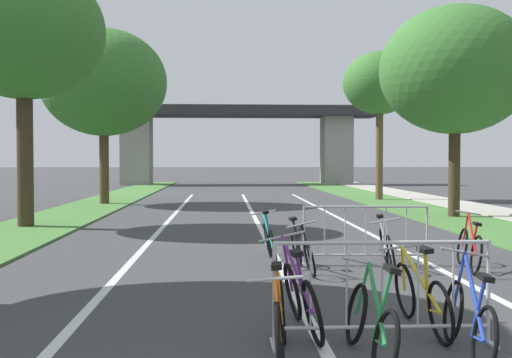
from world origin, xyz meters
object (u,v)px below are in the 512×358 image
at_px(tree_left_oak_near, 24,32).
at_px(bicycle_green_5, 371,324).
at_px(crowd_barrier_nearest, 382,294).
at_px(bicycle_yellow_3, 421,297).
at_px(bicycle_purple_0, 301,298).
at_px(bicycle_blue_8, 468,320).
at_px(bicycle_teal_2, 270,241).
at_px(bicycle_white_7, 387,247).
at_px(tree_left_maple_mid, 104,83).
at_px(tree_right_oak_mid, 380,84).
at_px(bicycle_black_4, 302,250).
at_px(bicycle_orange_6, 280,321).
at_px(bicycle_red_1, 469,248).
at_px(tree_right_cypress_far, 455,70).
at_px(crowd_barrier_second, 366,236).

xyz_separation_m(tree_left_oak_near, bicycle_green_5, (6.73, -11.54, -4.94)).
xyz_separation_m(crowd_barrier_nearest, bicycle_yellow_3, (0.55, 0.48, -0.15)).
distance_m(tree_left_oak_near, bicycle_purple_0, 13.20).
bearing_deg(bicycle_blue_8, bicycle_teal_2, 111.67).
height_order(bicycle_teal_2, bicycle_yellow_3, bicycle_teal_2).
bearing_deg(crowd_barrier_nearest, bicycle_white_7, 74.57).
bearing_deg(tree_left_maple_mid, bicycle_yellow_3, -69.84).
bearing_deg(bicycle_white_7, tree_right_oak_mid, -95.91).
relative_size(bicycle_black_4, bicycle_orange_6, 0.95).
height_order(bicycle_red_1, bicycle_teal_2, bicycle_red_1).
relative_size(bicycle_purple_0, bicycle_green_5, 1.01).
distance_m(tree_left_oak_near, tree_right_cypress_far, 12.91).
distance_m(tree_left_oak_near, bicycle_green_5, 14.25).
bearing_deg(crowd_barrier_second, tree_right_cypress_far, 60.71).
xyz_separation_m(bicycle_red_1, bicycle_teal_2, (-3.31, 0.97, 0.01)).
xyz_separation_m(bicycle_purple_0, bicycle_teal_2, (0.00, 4.62, -0.01)).
bearing_deg(bicycle_red_1, tree_right_cypress_far, 80.60).
bearing_deg(tree_right_oak_mid, bicycle_red_1, -99.37).
relative_size(bicycle_purple_0, bicycle_blue_8, 1.00).
distance_m(bicycle_teal_2, bicycle_orange_6, 5.54).
distance_m(bicycle_red_1, bicycle_blue_8, 4.96).
relative_size(bicycle_yellow_3, bicycle_green_5, 1.03).
height_order(bicycle_purple_0, bicycle_blue_8, bicycle_purple_0).
bearing_deg(bicycle_purple_0, tree_left_oak_near, 115.54).
relative_size(tree_left_oak_near, bicycle_purple_0, 4.18).
distance_m(crowd_barrier_second, bicycle_teal_2, 1.72).
height_order(tree_left_maple_mid, tree_right_cypress_far, tree_left_maple_mid).
bearing_deg(crowd_barrier_nearest, bicycle_yellow_3, 41.04).
height_order(bicycle_orange_6, bicycle_white_7, bicycle_white_7).
height_order(crowd_barrier_nearest, bicycle_yellow_3, crowd_barrier_nearest).
bearing_deg(tree_right_oak_mid, bicycle_purple_0, -106.29).
bearing_deg(bicycle_yellow_3, tree_right_cypress_far, 65.85).
relative_size(tree_left_maple_mid, crowd_barrier_second, 3.22).
xyz_separation_m(tree_right_cypress_far, bicycle_white_7, (-4.54, -8.97, -4.31)).
bearing_deg(bicycle_green_5, bicycle_white_7, 72.87).
bearing_deg(tree_right_oak_mid, tree_left_oak_near, -139.29).
bearing_deg(tree_left_maple_mid, bicycle_blue_8, -70.35).
bearing_deg(tree_right_cypress_far, bicycle_green_5, -113.42).
bearing_deg(tree_left_maple_mid, bicycle_teal_2, -68.49).
bearing_deg(bicycle_white_7, tree_left_maple_mid, -55.63).
relative_size(tree_left_oak_near, bicycle_teal_2, 4.15).
bearing_deg(bicycle_black_4, bicycle_white_7, -176.28).
height_order(crowd_barrier_nearest, crowd_barrier_second, same).
xyz_separation_m(bicycle_purple_0, bicycle_black_4, (0.46, 3.60, -0.02)).
distance_m(crowd_barrier_second, bicycle_blue_8, 5.13).
relative_size(tree_left_maple_mid, bicycle_green_5, 4.25).
distance_m(crowd_barrier_nearest, bicycle_teal_2, 5.15).
bearing_deg(bicycle_blue_8, bicycle_red_1, 75.05).
distance_m(crowd_barrier_second, bicycle_yellow_3, 4.20).
bearing_deg(crowd_barrier_second, tree_right_oak_mid, 75.07).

